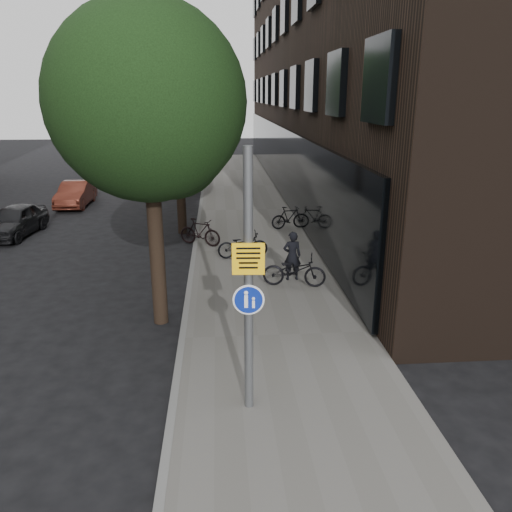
{
  "coord_description": "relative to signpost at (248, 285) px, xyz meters",
  "views": [
    {
      "loc": [
        -1.09,
        -7.09,
        5.45
      ],
      "look_at": [
        -0.28,
        3.53,
        2.0
      ],
      "focal_mm": 35.0,
      "sensor_mm": 36.0,
      "label": 1
    }
  ],
  "objects": [
    {
      "name": "building_right_dark_brick",
      "position": [
        9.13,
        21.39,
        6.56
      ],
      "size": [
        12.0,
        40.0,
        18.0
      ],
      "primitive_type": "cube",
      "color": "black",
      "rests_on": "ground"
    },
    {
      "name": "ground",
      "position": [
        0.63,
        -0.61,
        -2.44
      ],
      "size": [
        120.0,
        120.0,
        0.0
      ],
      "primitive_type": "plane",
      "color": "black",
      "rests_on": "ground"
    },
    {
      "name": "signpost",
      "position": [
        0.0,
        0.0,
        0.0
      ],
      "size": [
        0.53,
        0.15,
        4.6
      ],
      "rotation": [
        0.0,
        0.0,
        -0.06
      ],
      "color": "#595B5E",
      "rests_on": "sidewalk"
    },
    {
      "name": "street_tree_mid",
      "position": [
        -1.9,
        12.53,
        2.67
      ],
      "size": [
        5.0,
        5.0,
        7.8
      ],
      "color": "black",
      "rests_on": "ground"
    },
    {
      "name": "parked_bike_facade_far",
      "position": [
        2.46,
        12.33,
        -1.85
      ],
      "size": [
        1.62,
        0.78,
        0.94
      ],
      "primitive_type": "imported",
      "rotation": [
        0.0,
        0.0,
        1.8
      ],
      "color": "black",
      "rests_on": "sidewalk"
    },
    {
      "name": "sidewalk",
      "position": [
        0.88,
        9.39,
        -2.38
      ],
      "size": [
        4.5,
        60.0,
        0.12
      ],
      "primitive_type": "cube",
      "color": "#64625D",
      "rests_on": "ground"
    },
    {
      "name": "pedestrian",
      "position": [
        1.69,
        6.33,
        -1.57
      ],
      "size": [
        0.56,
        0.38,
        1.5
      ],
      "primitive_type": "imported",
      "rotation": [
        0.0,
        0.0,
        3.19
      ],
      "color": "black",
      "rests_on": "sidewalk"
    },
    {
      "name": "curb_edge",
      "position": [
        -1.37,
        9.39,
        -2.38
      ],
      "size": [
        0.15,
        60.0,
        0.13
      ],
      "primitive_type": "cube",
      "color": "slate",
      "rests_on": "ground"
    },
    {
      "name": "parked_bike_curb_far",
      "position": [
        -1.17,
        10.17,
        -1.82
      ],
      "size": [
        1.7,
        1.2,
        1.01
      ],
      "primitive_type": "imported",
      "rotation": [
        0.0,
        0.0,
        1.09
      ],
      "color": "black",
      "rests_on": "sidewalk"
    },
    {
      "name": "parked_bike_facade_near",
      "position": [
        1.68,
        5.78,
        -1.84
      ],
      "size": [
        1.92,
        0.98,
        0.96
      ],
      "primitive_type": "imported",
      "rotation": [
        0.0,
        0.0,
        1.37
      ],
      "color": "black",
      "rests_on": "sidewalk"
    },
    {
      "name": "parked_car_near",
      "position": [
        -8.67,
        12.5,
        -1.81
      ],
      "size": [
        1.88,
        3.82,
        1.25
      ],
      "primitive_type": "imported",
      "rotation": [
        0.0,
        0.0,
        -0.11
      ],
      "color": "black",
      "rests_on": "ground"
    },
    {
      "name": "parked_car_mid",
      "position": [
        -7.74,
        18.11,
        -1.82
      ],
      "size": [
        1.32,
        3.78,
        1.24
      ],
      "primitive_type": "imported",
      "rotation": [
        0.0,
        0.0,
        0.0
      ],
      "color": "maroon",
      "rests_on": "ground"
    },
    {
      "name": "parked_bike_curb_near",
      "position": [
        0.33,
        8.58,
        -1.87
      ],
      "size": [
        1.79,
        0.81,
        0.91
      ],
      "primitive_type": "imported",
      "rotation": [
        0.0,
        0.0,
        1.69
      ],
      "color": "black",
      "rests_on": "sidewalk"
    },
    {
      "name": "parked_car_far",
      "position": [
        -8.1,
        28.84,
        -1.91
      ],
      "size": [
        1.66,
        3.74,
        1.07
      ],
      "primitive_type": "imported",
      "rotation": [
        0.0,
        0.0,
        0.05
      ],
      "color": "#1C2232",
      "rests_on": "ground"
    },
    {
      "name": "street_tree_far",
      "position": [
        -1.9,
        21.53,
        2.67
      ],
      "size": [
        5.0,
        5.0,
        7.8
      ],
      "color": "black",
      "rests_on": "ground"
    },
    {
      "name": "street_tree_near",
      "position": [
        -1.9,
        4.03,
        2.67
      ],
      "size": [
        4.4,
        4.4,
        7.5
      ],
      "color": "black",
      "rests_on": "ground"
    }
  ]
}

